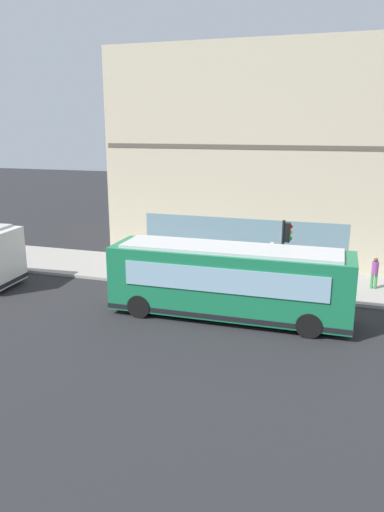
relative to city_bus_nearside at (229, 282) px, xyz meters
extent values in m
plane|color=#262628|center=(0.26, 1.10, -1.55)|extent=(120.00, 120.00, 0.00)
cube|color=#9E9991|center=(5.30, 1.10, -1.48)|extent=(4.89, 40.00, 0.15)
cube|color=beige|center=(11.58, 1.10, 4.58)|extent=(7.67, 16.70, 12.27)
cube|color=brown|center=(7.90, 1.10, 5.20)|extent=(0.36, 16.37, 0.24)
cube|color=slate|center=(7.80, 1.10, 0.05)|extent=(0.12, 11.69, 2.40)
cube|color=#197247|center=(0.00, -0.02, 0.05)|extent=(2.62, 10.03, 2.70)
cube|color=silver|center=(0.00, -0.02, 1.46)|extent=(2.24, 9.03, 0.12)
cube|color=#8CB2C6|center=(-0.06, 4.96, 0.50)|extent=(2.20, 0.11, 1.20)
cube|color=#8CB2C6|center=(1.27, 0.00, 0.45)|extent=(0.16, 8.20, 1.00)
cube|color=#8CB2C6|center=(-1.27, -0.03, 0.45)|extent=(0.16, 8.20, 1.00)
cube|color=black|center=(0.00, -0.02, -1.12)|extent=(2.66, 10.07, 0.20)
cylinder|color=black|center=(1.11, 3.60, -1.05)|extent=(0.31, 1.00, 1.00)
cylinder|color=black|center=(-1.19, 3.57, -1.05)|extent=(0.31, 1.00, 1.00)
cylinder|color=black|center=(1.19, -3.40, -1.05)|extent=(0.31, 1.00, 1.00)
cylinder|color=black|center=(-1.11, -3.43, -1.05)|extent=(0.31, 1.00, 1.00)
cylinder|color=black|center=(1.34, 12.65, -1.05)|extent=(0.36, 1.02, 1.00)
cylinder|color=black|center=(3.27, -1.77, 0.36)|extent=(0.14, 0.14, 3.53)
cube|color=black|center=(3.27, -1.96, 1.57)|extent=(0.32, 0.24, 0.90)
sphere|color=red|center=(3.27, -2.09, 1.85)|extent=(0.20, 0.20, 0.20)
sphere|color=yellow|center=(3.27, -2.09, 1.57)|extent=(0.20, 0.20, 0.20)
sphere|color=green|center=(3.27, -2.09, 1.29)|extent=(0.20, 0.20, 0.20)
cylinder|color=red|center=(6.86, 0.35, -1.13)|extent=(0.24, 0.24, 0.55)
sphere|color=red|center=(6.86, 0.35, -0.77)|extent=(0.22, 0.22, 0.22)
cylinder|color=red|center=(6.86, 0.18, -1.08)|extent=(0.10, 0.12, 0.10)
cylinder|color=red|center=(7.03, 0.35, -1.08)|extent=(0.12, 0.10, 0.10)
cylinder|color=#8C3F8C|center=(6.17, -0.89, -0.97)|extent=(0.14, 0.14, 0.87)
cylinder|color=#8C3F8C|center=(5.99, -0.90, -0.97)|extent=(0.14, 0.14, 0.87)
cylinder|color=silver|center=(6.08, -0.89, -0.19)|extent=(0.32, 0.32, 0.69)
sphere|color=beige|center=(6.08, -0.89, 0.28)|extent=(0.24, 0.24, 0.24)
cylinder|color=#3F8C4C|center=(5.35, -6.10, -1.03)|extent=(0.14, 0.14, 0.76)
cylinder|color=#3F8C4C|center=(5.35, -5.92, -1.03)|extent=(0.14, 0.14, 0.76)
cylinder|color=#8C3F8C|center=(5.35, -6.01, -0.35)|extent=(0.32, 0.32, 0.60)
sphere|color=brown|center=(5.35, -6.01, 0.05)|extent=(0.20, 0.20, 0.20)
camera|label=1|loc=(-18.87, -4.38, 6.31)|focal=34.10mm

